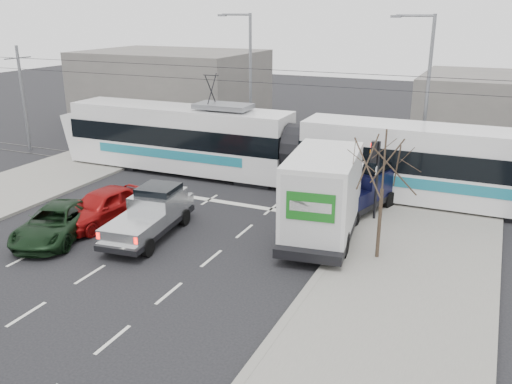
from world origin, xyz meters
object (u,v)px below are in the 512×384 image
at_px(navy_pickup, 358,190).
at_px(red_car, 103,206).
at_px(tram, 296,150).
at_px(bare_tree, 384,166).
at_px(green_car, 55,223).
at_px(traffic_signal, 375,163).
at_px(street_lamp_far, 248,75).
at_px(silver_pickup, 152,213).
at_px(street_lamp_near, 424,89).
at_px(box_truck, 325,194).

xyz_separation_m(navy_pickup, red_car, (-10.15, -6.03, -0.34)).
bearing_deg(tram, bare_tree, -51.36).
height_order(green_car, red_car, red_car).
height_order(bare_tree, navy_pickup, bare_tree).
xyz_separation_m(traffic_signal, tram, (-4.97, 3.45, -0.70)).
xyz_separation_m(street_lamp_far, silver_pickup, (2.43, -14.89, -4.14)).
bearing_deg(silver_pickup, traffic_signal, 26.44).
bearing_deg(green_car, red_car, 54.25).
xyz_separation_m(traffic_signal, green_car, (-11.71, -7.41, -2.06)).
distance_m(street_lamp_near, tram, 7.72).
bearing_deg(street_lamp_far, green_car, -93.57).
xyz_separation_m(traffic_signal, navy_pickup, (-0.88, 0.84, -1.60)).
bearing_deg(navy_pickup, traffic_signal, -28.05).
distance_m(street_lamp_far, green_car, 17.52).
bearing_deg(navy_pickup, box_truck, -84.68).
xyz_separation_m(traffic_signal, street_lamp_far, (-10.66, 9.50, 2.37)).
xyz_separation_m(bare_tree, silver_pickup, (-9.35, -1.39, -2.82)).
xyz_separation_m(navy_pickup, green_car, (-10.84, -8.26, -0.45)).
bearing_deg(street_lamp_far, red_car, -91.44).
xyz_separation_m(green_car, red_car, (0.69, 2.23, 0.11)).
height_order(tram, silver_pickup, tram).
relative_size(street_lamp_far, navy_pickup, 1.55).
xyz_separation_m(traffic_signal, street_lamp_near, (0.84, 7.50, 2.37)).
bearing_deg(bare_tree, box_truck, 150.33).
relative_size(street_lamp_near, tram, 0.32).
bearing_deg(navy_pickup, street_lamp_near, 91.39).
relative_size(traffic_signal, street_lamp_near, 0.40).
height_order(traffic_signal, street_lamp_far, street_lamp_far).
height_order(street_lamp_far, tram, street_lamp_far).
height_order(box_truck, green_car, box_truck).
bearing_deg(navy_pickup, street_lamp_far, 154.33).
bearing_deg(silver_pickup, navy_pickup, 33.50).
relative_size(tram, silver_pickup, 5.06).
xyz_separation_m(tram, silver_pickup, (-3.25, -8.84, -1.07)).
distance_m(bare_tree, street_lamp_near, 11.58).
bearing_deg(bare_tree, red_car, -174.42).
distance_m(traffic_signal, tram, 6.09).
bearing_deg(green_car, tram, 39.56).
distance_m(tram, navy_pickup, 4.94).
bearing_deg(navy_pickup, bare_tree, -51.66).
height_order(street_lamp_near, silver_pickup, street_lamp_near).
distance_m(silver_pickup, green_car, 4.05).
relative_size(bare_tree, navy_pickup, 0.86).
bearing_deg(box_truck, street_lamp_near, 69.20).
relative_size(box_truck, green_car, 1.58).
distance_m(traffic_signal, street_lamp_far, 14.47).
relative_size(traffic_signal, red_car, 0.77).
bearing_deg(green_car, bare_tree, -3.73).
relative_size(bare_tree, street_lamp_near, 0.56).
height_order(street_lamp_far, silver_pickup, street_lamp_far).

